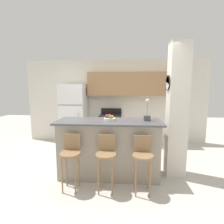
# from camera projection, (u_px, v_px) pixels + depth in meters

# --- Properties ---
(ground_plane) EXTENTS (14.00, 14.00, 0.00)m
(ground_plane) POSITION_uv_depth(u_px,v_px,m) (109.00, 175.00, 3.46)
(ground_plane) COLOR beige
(wall_back) EXTENTS (5.60, 0.38, 2.55)m
(wall_back) POSITION_uv_depth(u_px,v_px,m) (121.00, 95.00, 5.36)
(wall_back) COLOR silver
(wall_back) RESTS_ON ground_plane
(pillar_right) EXTENTS (0.38, 0.32, 2.55)m
(pillar_right) POSITION_uv_depth(u_px,v_px,m) (177.00, 111.00, 3.33)
(pillar_right) COLOR silver
(pillar_right) RESTS_ON ground_plane
(counter_bar) EXTENTS (1.99, 0.74, 1.10)m
(counter_bar) POSITION_uv_depth(u_px,v_px,m) (109.00, 148.00, 3.38)
(counter_bar) COLOR gray
(counter_bar) RESTS_ON ground_plane
(refrigerator) EXTENTS (0.71, 0.73, 1.81)m
(refrigerator) POSITION_uv_depth(u_px,v_px,m) (74.00, 115.00, 5.21)
(refrigerator) COLOR white
(refrigerator) RESTS_ON ground_plane
(stove_range) EXTENTS (0.63, 0.66, 1.07)m
(stove_range) POSITION_uv_depth(u_px,v_px,m) (110.00, 130.00, 5.23)
(stove_range) COLOR white
(stove_range) RESTS_ON ground_plane
(bar_stool_left) EXTENTS (0.34, 0.34, 0.94)m
(bar_stool_left) POSITION_uv_depth(u_px,v_px,m) (71.00, 154.00, 2.91)
(bar_stool_left) COLOR olive
(bar_stool_left) RESTS_ON ground_plane
(bar_stool_mid) EXTENTS (0.34, 0.34, 0.94)m
(bar_stool_mid) POSITION_uv_depth(u_px,v_px,m) (106.00, 155.00, 2.87)
(bar_stool_mid) COLOR olive
(bar_stool_mid) RESTS_ON ground_plane
(bar_stool_right) EXTENTS (0.34, 0.34, 0.94)m
(bar_stool_right) POSITION_uv_depth(u_px,v_px,m) (143.00, 156.00, 2.82)
(bar_stool_right) COLOR olive
(bar_stool_right) RESTS_ON ground_plane
(orchid_vase) EXTENTS (0.12, 0.12, 0.41)m
(orchid_vase) POSITION_uv_depth(u_px,v_px,m) (147.00, 115.00, 3.28)
(orchid_vase) COLOR #4C4C51
(orchid_vase) RESTS_ON counter_bar
(fruit_bowl) EXTENTS (0.23, 0.23, 0.12)m
(fruit_bowl) POSITION_uv_depth(u_px,v_px,m) (109.00, 118.00, 3.31)
(fruit_bowl) COLOR silver
(fruit_bowl) RESTS_ON counter_bar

